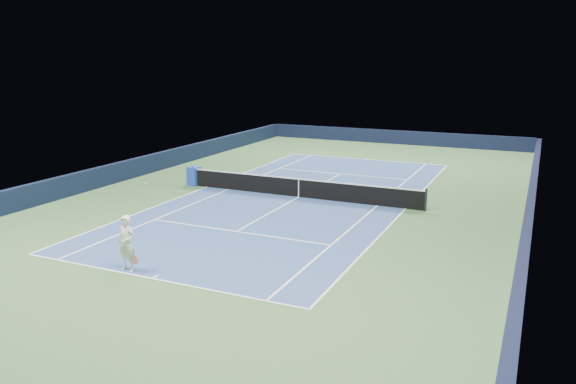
% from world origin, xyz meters
% --- Properties ---
extents(ground, '(40.00, 40.00, 0.00)m').
position_xyz_m(ground, '(0.00, 0.00, 0.00)').
color(ground, '#355830').
rests_on(ground, ground).
extents(wall_far, '(22.00, 0.35, 1.10)m').
position_xyz_m(wall_far, '(0.00, 19.82, 0.55)').
color(wall_far, black).
rests_on(wall_far, ground).
extents(wall_right, '(0.35, 40.00, 1.10)m').
position_xyz_m(wall_right, '(10.82, 0.00, 0.55)').
color(wall_right, black).
rests_on(wall_right, ground).
extents(wall_left, '(0.35, 40.00, 1.10)m').
position_xyz_m(wall_left, '(-10.82, 0.00, 0.55)').
color(wall_left, '#101A32').
rests_on(wall_left, ground).
extents(court_surface, '(10.97, 23.77, 0.01)m').
position_xyz_m(court_surface, '(0.00, 0.00, 0.00)').
color(court_surface, navy).
rests_on(court_surface, ground).
extents(baseline_far, '(10.97, 0.08, 0.00)m').
position_xyz_m(baseline_far, '(0.00, 11.88, 0.01)').
color(baseline_far, white).
rests_on(baseline_far, ground).
extents(baseline_near, '(10.97, 0.08, 0.00)m').
position_xyz_m(baseline_near, '(0.00, -11.88, 0.01)').
color(baseline_near, white).
rests_on(baseline_near, ground).
extents(sideline_doubles_right, '(0.08, 23.77, 0.00)m').
position_xyz_m(sideline_doubles_right, '(5.49, 0.00, 0.01)').
color(sideline_doubles_right, white).
rests_on(sideline_doubles_right, ground).
extents(sideline_doubles_left, '(0.08, 23.77, 0.00)m').
position_xyz_m(sideline_doubles_left, '(-5.49, 0.00, 0.01)').
color(sideline_doubles_left, white).
rests_on(sideline_doubles_left, ground).
extents(sideline_singles_right, '(0.08, 23.77, 0.00)m').
position_xyz_m(sideline_singles_right, '(4.12, 0.00, 0.01)').
color(sideline_singles_right, white).
rests_on(sideline_singles_right, ground).
extents(sideline_singles_left, '(0.08, 23.77, 0.00)m').
position_xyz_m(sideline_singles_left, '(-4.12, 0.00, 0.01)').
color(sideline_singles_left, white).
rests_on(sideline_singles_left, ground).
extents(service_line_far, '(8.23, 0.08, 0.00)m').
position_xyz_m(service_line_far, '(0.00, 6.40, 0.01)').
color(service_line_far, white).
rests_on(service_line_far, ground).
extents(service_line_near, '(8.23, 0.08, 0.00)m').
position_xyz_m(service_line_near, '(0.00, -6.40, 0.01)').
color(service_line_near, white).
rests_on(service_line_near, ground).
extents(center_service_line, '(0.08, 12.80, 0.00)m').
position_xyz_m(center_service_line, '(0.00, 0.00, 0.01)').
color(center_service_line, white).
rests_on(center_service_line, ground).
extents(center_mark_far, '(0.08, 0.30, 0.00)m').
position_xyz_m(center_mark_far, '(0.00, 11.73, 0.01)').
color(center_mark_far, white).
rests_on(center_mark_far, ground).
extents(center_mark_near, '(0.08, 0.30, 0.00)m').
position_xyz_m(center_mark_near, '(0.00, -11.73, 0.01)').
color(center_mark_near, white).
rests_on(center_mark_near, ground).
extents(tennis_net, '(12.90, 0.10, 1.07)m').
position_xyz_m(tennis_net, '(0.00, 0.00, 0.50)').
color(tennis_net, black).
rests_on(tennis_net, ground).
extents(sponsor_cube, '(0.70, 0.65, 1.02)m').
position_xyz_m(sponsor_cube, '(-6.40, 0.13, 0.51)').
color(sponsor_cube, '#1E42B5').
rests_on(sponsor_cube, ground).
extents(tennis_player, '(0.85, 1.29, 2.79)m').
position_xyz_m(tennis_player, '(-1.16, -11.63, 0.95)').
color(tennis_player, white).
rests_on(tennis_player, ground).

